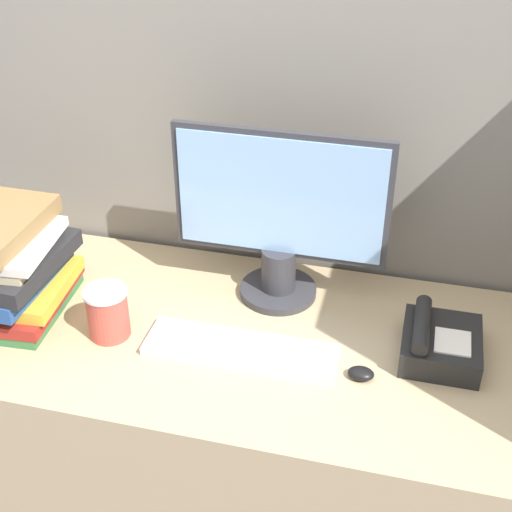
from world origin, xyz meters
TOP-DOWN VIEW (x-y plane):
  - cubicle_panel_rear at (0.00, 0.70)m, footprint 2.03×0.04m
  - desk at (0.00, 0.33)m, footprint 1.63×0.66m
  - monitor at (0.04, 0.52)m, footprint 0.52×0.19m
  - keyboard at (0.01, 0.27)m, footprint 0.44×0.12m
  - mouse at (0.28, 0.25)m, footprint 0.06×0.04m
  - coffee_cup at (-0.31, 0.26)m, footprint 0.10×0.10m
  - book_stack at (-0.56, 0.29)m, footprint 0.27×0.32m
  - desk_telephone at (0.44, 0.37)m, footprint 0.17×0.19m

SIDE VIEW (x-z plane):
  - desk at x=0.00m, z-range 0.00..0.77m
  - keyboard at x=0.01m, z-range 0.77..0.79m
  - mouse at x=0.28m, z-range 0.77..0.80m
  - desk_telephone at x=0.44m, z-range 0.76..0.86m
  - coffee_cup at x=-0.31m, z-range 0.77..0.90m
  - cubicle_panel_rear at x=0.00m, z-range 0.00..1.68m
  - book_stack at x=-0.56m, z-range 0.77..1.02m
  - monitor at x=0.04m, z-range 0.76..1.20m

